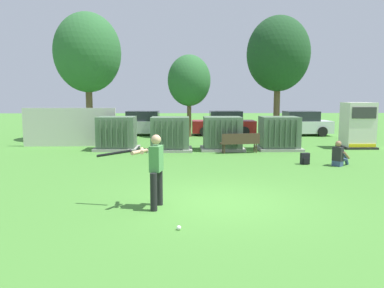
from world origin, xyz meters
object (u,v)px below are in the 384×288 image
at_px(seated_spectator, 339,156).
at_px(parked_car_left_of_center, 224,124).
at_px(transformer_west, 117,134).
at_px(transformer_mid_east, 222,134).
at_px(backpack, 305,159).
at_px(transformer_mid_west, 170,134).
at_px(transformer_east, 279,134).
at_px(batter, 154,167).
at_px(park_bench, 240,142).
at_px(sports_ball, 179,228).
at_px(parked_car_leftmost, 141,124).
at_px(parked_car_right_of_center, 299,124).
at_px(generator_enclosure, 358,126).

distance_m(seated_spectator, parked_car_left_of_center, 11.71).
xyz_separation_m(transformer_west, transformer_mid_east, (5.16, -0.22, 0.00)).
relative_size(transformer_mid_east, backpack, 4.77).
relative_size(transformer_mid_west, transformer_east, 1.00).
distance_m(seated_spectator, backpack, 1.24).
bearing_deg(transformer_mid_west, seated_spectator, -32.59).
bearing_deg(transformer_mid_west, backpack, -35.63).
distance_m(transformer_west, batter, 10.03).
distance_m(park_bench, sports_ball, 10.31).
height_order(backpack, parked_car_leftmost, parked_car_leftmost).
bearing_deg(park_bench, parked_car_leftmost, 123.65).
xyz_separation_m(seated_spectator, parked_car_right_of_center, (1.84, 10.90, 0.38)).
height_order(transformer_mid_east, parked_car_left_of_center, same).
relative_size(transformer_west, parked_car_leftmost, 0.50).
distance_m(transformer_mid_west, seated_spectator, 7.74).
bearing_deg(parked_car_right_of_center, batter, -117.61).
height_order(transformer_west, transformer_mid_west, same).
xyz_separation_m(transformer_west, backpack, (7.95, -4.17, -0.57)).
bearing_deg(transformer_west, seated_spectator, -26.30).
xyz_separation_m(park_bench, backpack, (2.08, -2.90, -0.32)).
xyz_separation_m(sports_ball, parked_car_left_of_center, (2.85, 17.97, 0.71)).
height_order(batter, seated_spectator, batter).
bearing_deg(parked_car_leftmost, transformer_west, -93.79).
height_order(sports_ball, backpack, backpack).
bearing_deg(sports_ball, park_bench, 74.63).
bearing_deg(parked_car_leftmost, backpack, -55.82).
distance_m(generator_enclosure, park_bench, 6.40).
bearing_deg(transformer_east, sports_ball, -113.55).
distance_m(transformer_east, backpack, 4.01).
relative_size(transformer_mid_east, transformer_east, 1.00).
height_order(park_bench, seated_spectator, seated_spectator).
relative_size(park_bench, parked_car_right_of_center, 0.43).
distance_m(transformer_west, parked_car_leftmost, 6.88).
xyz_separation_m(transformer_mid_east, parked_car_left_of_center, (0.84, 6.98, -0.04)).
relative_size(seated_spectator, backpack, 2.19).
relative_size(generator_enclosure, parked_car_left_of_center, 0.55).
distance_m(transformer_east, batter, 10.92).
xyz_separation_m(backpack, parked_car_left_of_center, (-1.95, 10.93, 0.54)).
height_order(transformer_mid_east, sports_ball, transformer_mid_east).
xyz_separation_m(transformer_east, batter, (-5.39, -9.50, 0.19)).
height_order(transformer_mid_west, seated_spectator, transformer_mid_west).
xyz_separation_m(transformer_east, backpack, (0.01, -3.97, -0.57)).
height_order(transformer_mid_west, backpack, transformer_mid_west).
distance_m(park_bench, seated_spectator, 4.59).
relative_size(transformer_west, transformer_mid_west, 1.00).
distance_m(transformer_mid_east, backpack, 4.87).
relative_size(transformer_east, sports_ball, 23.33).
xyz_separation_m(parked_car_leftmost, parked_car_right_of_center, (10.51, -0.48, 0.00)).
relative_size(generator_enclosure, seated_spectator, 2.39).
bearing_deg(generator_enclosure, transformer_east, -173.11).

